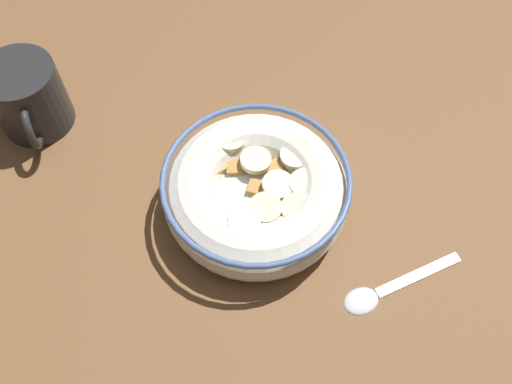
% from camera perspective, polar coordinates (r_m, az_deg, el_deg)
% --- Properties ---
extents(ground_plane, '(1.34, 1.34, 0.02)m').
position_cam_1_polar(ground_plane, '(0.59, -0.00, -1.98)').
color(ground_plane, brown).
extents(cereal_bowl, '(0.19, 0.19, 0.06)m').
position_cam_1_polar(cereal_bowl, '(0.55, 0.02, 0.04)').
color(cereal_bowl, silver).
rests_on(cereal_bowl, ground_plane).
extents(spoon, '(0.03, 0.13, 0.01)m').
position_cam_1_polar(spoon, '(0.55, 12.63, -9.98)').
color(spoon, silver).
rests_on(spoon, ground_plane).
extents(coffee_mug, '(0.11, 0.08, 0.08)m').
position_cam_1_polar(coffee_mug, '(0.66, -22.41, 8.94)').
color(coffee_mug, '#262628').
rests_on(coffee_mug, ground_plane).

